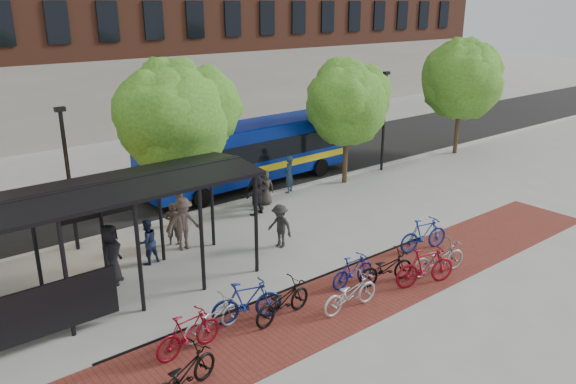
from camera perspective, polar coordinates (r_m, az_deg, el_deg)
ground at (r=21.70m, az=0.43°, el=-4.07°), size 160.00×160.00×0.00m
asphalt_street at (r=27.98m, az=-9.97°, el=0.96°), size 160.00×8.00×0.01m
curb at (r=24.69m, az=-5.44°, el=-1.12°), size 160.00×0.25×0.12m
brick_strip at (r=17.15m, az=5.88°, el=-10.73°), size 24.00×3.00×0.01m
bike_rack_rail at (r=16.97m, az=0.51°, el=-10.98°), size 12.00×0.05×0.95m
bus_shelter at (r=16.59m, az=-20.79°, el=-1.57°), size 10.60×3.07×3.60m
tree_b at (r=21.58m, az=-11.33°, el=7.82°), size 5.15×4.20×6.47m
tree_c at (r=26.93m, az=6.08°, el=9.32°), size 4.66×3.80×5.92m
tree_d at (r=33.77m, az=17.30°, el=11.21°), size 5.39×4.40×6.55m
lamp_post_left at (r=20.71m, az=-21.40°, el=1.54°), size 0.35×0.20×5.12m
lamp_post_right at (r=29.41m, az=9.73°, el=7.37°), size 0.35×0.20×5.12m
bus at (r=26.89m, az=-3.89°, el=4.27°), size 11.13×2.92×2.99m
bike_0 at (r=13.36m, az=-10.63°, el=-17.76°), size 2.15×1.27×1.07m
bike_1 at (r=14.67m, az=-10.08°, el=-13.91°), size 1.93×0.69×1.14m
bike_2 at (r=15.32m, az=-7.75°, el=-12.58°), size 1.95×0.93×0.98m
bike_3 at (r=15.75m, az=-4.19°, el=-11.02°), size 2.10×1.18×1.22m
bike_4 at (r=15.86m, az=-0.57°, el=-11.03°), size 2.12×0.98×1.08m
bike_6 at (r=16.39m, az=6.34°, el=-10.17°), size 1.99×0.74×1.04m
bike_7 at (r=17.70m, az=6.61°, el=-7.92°), size 1.70×0.51×1.01m
bike_8 at (r=17.98m, az=9.92°, el=-7.60°), size 2.09×1.08×1.04m
bike_9 at (r=18.07m, az=13.78°, el=-7.36°), size 2.18×1.19×1.26m
bike_10 at (r=18.92m, az=15.03°, el=-6.50°), size 2.21×1.14×1.10m
bike_11 at (r=20.50m, az=13.62°, el=-4.22°), size 2.07×0.99×1.20m
pedestrian_0 at (r=18.39m, az=-17.56°, el=-6.05°), size 1.11×1.12×1.95m
pedestrian_1 at (r=20.75m, az=-11.61°, el=-3.18°), size 0.70×0.64×1.61m
pedestrian_2 at (r=19.46m, az=-14.12°, el=-4.92°), size 0.85×0.71×1.59m
pedestrian_3 at (r=20.22m, az=-10.59°, el=-3.19°), size 1.30×0.80×1.94m
pedestrian_4 at (r=23.80m, az=-3.11°, el=0.23°), size 1.10×0.73×1.74m
pedestrian_5 at (r=23.25m, az=-3.21°, el=-0.30°), size 1.63×0.88×1.68m
pedestrian_6 at (r=24.37m, az=-2.33°, el=0.46°), size 0.89×0.75×1.55m
pedestrian_7 at (r=25.89m, az=0.08°, el=1.82°), size 0.76×0.69×1.75m
pedestrian_9 at (r=20.13m, az=-0.82°, el=-3.47°), size 0.79×1.14×1.61m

